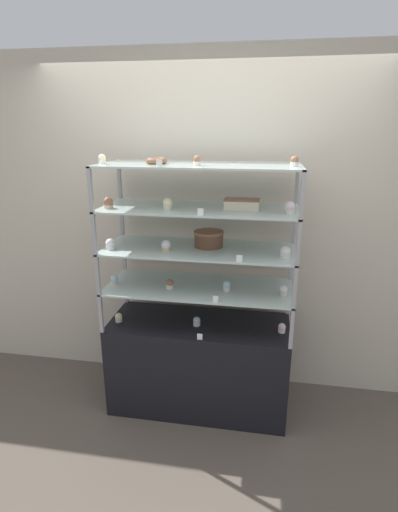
% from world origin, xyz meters
% --- Properties ---
extents(ground_plane, '(20.00, 20.00, 0.00)m').
position_xyz_m(ground_plane, '(0.00, 0.00, 0.00)').
color(ground_plane, brown).
extents(back_wall, '(8.00, 0.05, 2.60)m').
position_xyz_m(back_wall, '(0.00, 0.41, 1.30)').
color(back_wall, beige).
rests_on(back_wall, ground_plane).
extents(display_base, '(1.31, 0.53, 0.70)m').
position_xyz_m(display_base, '(0.00, 0.00, 0.35)').
color(display_base, black).
rests_on(display_base, ground_plane).
extents(display_riser_lower, '(1.31, 0.53, 0.28)m').
position_xyz_m(display_riser_lower, '(0.00, 0.00, 0.96)').
color(display_riser_lower, '#99999E').
rests_on(display_riser_lower, display_base).
extents(display_riser_middle, '(1.31, 0.53, 0.28)m').
position_xyz_m(display_riser_middle, '(0.00, 0.00, 1.25)').
color(display_riser_middle, '#99999E').
rests_on(display_riser_middle, display_riser_lower).
extents(display_riser_upper, '(1.31, 0.53, 0.28)m').
position_xyz_m(display_riser_upper, '(0.00, 0.00, 1.53)').
color(display_riser_upper, '#99999E').
rests_on(display_riser_upper, display_riser_middle).
extents(display_riser_top, '(1.31, 0.53, 0.28)m').
position_xyz_m(display_riser_top, '(0.00, 0.00, 1.81)').
color(display_riser_top, '#99999E').
rests_on(display_riser_top, display_riser_upper).
extents(layer_cake_centerpiece, '(0.21, 0.21, 0.11)m').
position_xyz_m(layer_cake_centerpiece, '(0.06, 0.06, 1.32)').
color(layer_cake_centerpiece, brown).
rests_on(layer_cake_centerpiece, display_riser_middle).
extents(sheet_cake_frosted, '(0.23, 0.13, 0.07)m').
position_xyz_m(sheet_cake_frosted, '(0.28, -0.01, 1.58)').
color(sheet_cake_frosted, beige).
rests_on(sheet_cake_frosted, display_riser_upper).
extents(cupcake_0, '(0.05, 0.05, 0.07)m').
position_xyz_m(cupcake_0, '(-0.58, -0.09, 0.73)').
color(cupcake_0, beige).
rests_on(cupcake_0, display_base).
extents(cupcake_1, '(0.05, 0.05, 0.07)m').
position_xyz_m(cupcake_1, '(-0.01, -0.05, 0.73)').
color(cupcake_1, beige).
rests_on(cupcake_1, display_base).
extents(cupcake_2, '(0.05, 0.05, 0.07)m').
position_xyz_m(cupcake_2, '(0.59, -0.05, 0.73)').
color(cupcake_2, white).
rests_on(cupcake_2, display_base).
extents(price_tag_0, '(0.04, 0.00, 0.04)m').
position_xyz_m(price_tag_0, '(0.05, -0.25, 0.72)').
color(price_tag_0, white).
rests_on(price_tag_0, display_base).
extents(cupcake_3, '(0.05, 0.05, 0.07)m').
position_xyz_m(cupcake_3, '(-0.61, -0.06, 1.01)').
color(cupcake_3, beige).
rests_on(cupcake_3, display_riser_lower).
extents(cupcake_4, '(0.05, 0.05, 0.07)m').
position_xyz_m(cupcake_4, '(-0.20, -0.07, 1.01)').
color(cupcake_4, beige).
rests_on(cupcake_4, display_riser_lower).
extents(cupcake_5, '(0.05, 0.05, 0.07)m').
position_xyz_m(cupcake_5, '(0.20, -0.04, 1.01)').
color(cupcake_5, white).
rests_on(cupcake_5, display_riser_lower).
extents(cupcake_6, '(0.05, 0.05, 0.07)m').
position_xyz_m(cupcake_6, '(0.59, -0.06, 1.01)').
color(cupcake_6, beige).
rests_on(cupcake_6, display_riser_lower).
extents(price_tag_1, '(0.04, 0.00, 0.04)m').
position_xyz_m(price_tag_1, '(0.15, -0.25, 1.00)').
color(price_tag_1, white).
rests_on(price_tag_1, display_riser_lower).
extents(cupcake_7, '(0.07, 0.07, 0.07)m').
position_xyz_m(cupcake_7, '(-0.59, -0.12, 1.30)').
color(cupcake_7, white).
rests_on(cupcake_7, display_riser_middle).
extents(cupcake_8, '(0.07, 0.07, 0.07)m').
position_xyz_m(cupcake_8, '(-0.21, -0.09, 1.30)').
color(cupcake_8, '#CCB28C').
rests_on(cupcake_8, display_riser_middle).
extents(cupcake_9, '(0.07, 0.07, 0.07)m').
position_xyz_m(cupcake_9, '(0.58, -0.11, 1.30)').
color(cupcake_9, white).
rests_on(cupcake_9, display_riser_middle).
extents(price_tag_2, '(0.04, 0.00, 0.04)m').
position_xyz_m(price_tag_2, '(0.29, -0.25, 1.28)').
color(price_tag_2, white).
rests_on(price_tag_2, display_riser_middle).
extents(cupcake_10, '(0.06, 0.06, 0.07)m').
position_xyz_m(cupcake_10, '(-0.58, -0.13, 1.58)').
color(cupcake_10, '#CCB28C').
rests_on(cupcake_10, display_riser_upper).
extents(cupcake_11, '(0.06, 0.06, 0.07)m').
position_xyz_m(cupcake_11, '(-0.19, -0.10, 1.58)').
color(cupcake_11, beige).
rests_on(cupcake_11, display_riser_upper).
extents(cupcake_12, '(0.06, 0.06, 0.07)m').
position_xyz_m(cupcake_12, '(0.59, -0.08, 1.58)').
color(cupcake_12, beige).
rests_on(cupcake_12, display_riser_upper).
extents(price_tag_3, '(0.04, 0.00, 0.04)m').
position_xyz_m(price_tag_3, '(0.05, -0.25, 1.57)').
color(price_tag_3, white).
rests_on(price_tag_3, display_riser_upper).
extents(cupcake_13, '(0.05, 0.05, 0.06)m').
position_xyz_m(cupcake_13, '(-0.61, -0.11, 1.86)').
color(cupcake_13, white).
rests_on(cupcake_13, display_riser_top).
extents(cupcake_14, '(0.05, 0.05, 0.06)m').
position_xyz_m(cupcake_14, '(0.01, -0.12, 1.86)').
color(cupcake_14, beige).
rests_on(cupcake_14, display_riser_top).
extents(cupcake_15, '(0.05, 0.05, 0.06)m').
position_xyz_m(cupcake_15, '(0.59, -0.06, 1.86)').
color(cupcake_15, white).
rests_on(cupcake_15, display_riser_top).
extents(price_tag_4, '(0.04, 0.00, 0.04)m').
position_xyz_m(price_tag_4, '(-0.20, -0.25, 1.85)').
color(price_tag_4, white).
rests_on(price_tag_4, display_riser_top).
extents(donut_glazed, '(0.14, 0.14, 0.04)m').
position_xyz_m(donut_glazed, '(-0.28, -0.03, 1.85)').
color(donut_glazed, brown).
rests_on(donut_glazed, display_riser_top).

